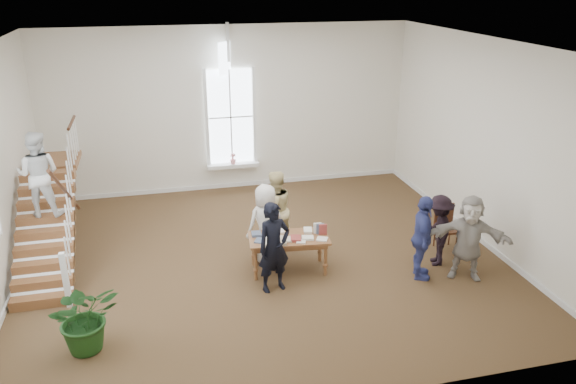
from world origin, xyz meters
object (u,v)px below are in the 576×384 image
object	(u,v)px
police_officer	(274,247)
elderly_woman	(266,223)
woman_cluster_a	(422,238)
side_chair	(445,224)
woman_cluster_c	(469,237)
floor_plant	(85,317)
person_yellow	(275,210)
library_table	(288,241)
woman_cluster_b	(438,230)

from	to	relation	value
police_officer	elderly_woman	xyz separation A→B (m)	(0.10, 1.25, -0.06)
woman_cluster_a	side_chair	bearing A→B (deg)	-25.53
woman_cluster_c	floor_plant	distance (m)	7.22
elderly_woman	floor_plant	bearing A→B (deg)	18.89
elderly_woman	floor_plant	size ratio (longest dim) A/B	1.40
person_yellow	floor_plant	bearing A→B (deg)	17.45
elderly_woman	woman_cluster_a	distance (m)	3.21
side_chair	person_yellow	bearing A→B (deg)	169.76
library_table	police_officer	bearing A→B (deg)	-117.42
library_table	woman_cluster_c	bearing A→B (deg)	-11.61
person_yellow	woman_cluster_b	world-z (taller)	person_yellow
library_table	elderly_woman	world-z (taller)	elderly_woman
police_officer	elderly_woman	size ratio (longest dim) A/B	1.07
woman_cluster_b	elderly_woman	bearing A→B (deg)	-90.85
library_table	woman_cluster_b	xyz separation A→B (m)	(3.11, -0.44, 0.09)
floor_plant	side_chair	xyz separation A→B (m)	(7.41, 1.91, -0.04)
library_table	person_yellow	world-z (taller)	person_yellow
elderly_woman	person_yellow	xyz separation A→B (m)	(0.30, 0.50, 0.05)
woman_cluster_b	police_officer	bearing A→B (deg)	-70.64
woman_cluster_a	elderly_woman	bearing A→B (deg)	82.61
woman_cluster_c	floor_plant	xyz separation A→B (m)	(-7.19, -0.64, -0.27)
woman_cluster_b	side_chair	size ratio (longest dim) A/B	1.51
woman_cluster_a	woman_cluster_c	distance (m)	0.92
library_table	police_officer	size ratio (longest dim) A/B	0.94
woman_cluster_b	floor_plant	distance (m)	7.01
woman_cluster_a	person_yellow	bearing A→B (deg)	72.24
woman_cluster_b	side_chair	distance (m)	0.84
floor_plant	elderly_woman	bearing A→B (deg)	34.11
elderly_woman	person_yellow	distance (m)	0.59
library_table	woman_cluster_a	bearing A→B (deg)	-13.41
library_table	floor_plant	bearing A→B (deg)	-149.28
side_chair	library_table	bearing A→B (deg)	-173.14
elderly_woman	person_yellow	size ratio (longest dim) A/B	0.94
woman_cluster_a	woman_cluster_b	xyz separation A→B (m)	(0.60, 0.45, -0.11)
police_officer	person_yellow	xyz separation A→B (m)	(0.40, 1.75, -0.00)
woman_cluster_a	library_table	bearing A→B (deg)	90.94
woman_cluster_c	floor_plant	size ratio (longest dim) A/B	1.45
person_yellow	woman_cluster_a	size ratio (longest dim) A/B	1.02
elderly_woman	woman_cluster_b	xyz separation A→B (m)	(3.44, -1.05, -0.08)
woman_cluster_a	floor_plant	world-z (taller)	woman_cluster_a
woman_cluster_b	side_chair	xyz separation A→B (m)	(0.52, 0.63, -0.20)
woman_cluster_a	side_chair	world-z (taller)	woman_cluster_a
police_officer	side_chair	distance (m)	4.15
library_table	side_chair	world-z (taller)	side_chair
elderly_woman	woman_cluster_b	bearing A→B (deg)	147.79
woman_cluster_c	police_officer	bearing A→B (deg)	-159.06
library_table	woman_cluster_b	distance (m)	3.15
woman_cluster_b	woman_cluster_c	world-z (taller)	woman_cluster_c
elderly_woman	woman_cluster_c	distance (m)	4.11
elderly_woman	woman_cluster_a	bearing A→B (deg)	136.92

